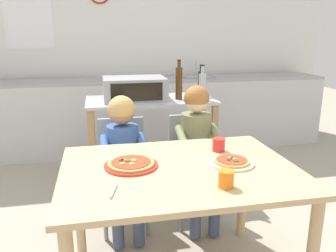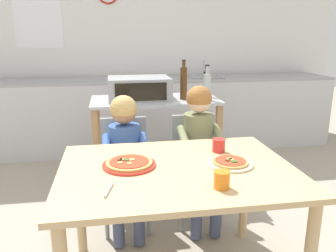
{
  "view_description": "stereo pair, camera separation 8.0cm",
  "coord_description": "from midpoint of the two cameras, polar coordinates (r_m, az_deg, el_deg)",
  "views": [
    {
      "loc": [
        -0.41,
        -1.66,
        1.43
      ],
      "look_at": [
        0.0,
        0.3,
        0.89
      ],
      "focal_mm": 36.57,
      "sensor_mm": 36.0,
      "label": 1
    },
    {
      "loc": [
        -0.33,
        -1.68,
        1.43
      ],
      "look_at": [
        0.0,
        0.3,
        0.89
      ],
      "focal_mm": 36.57,
      "sensor_mm": 36.0,
      "label": 2
    }
  ],
  "objects": [
    {
      "name": "dining_chair_left",
      "position": [
        2.6,
        -8.41,
        -6.47
      ],
      "size": [
        0.36,
        0.36,
        0.81
      ],
      "color": "gray",
      "rests_on": "ground"
    },
    {
      "name": "bottle_squat_spirits",
      "position": [
        3.26,
        4.76,
        7.16
      ],
      "size": [
        0.05,
        0.05,
        0.3
      ],
      "color": "black",
      "rests_on": "kitchen_island_cart"
    },
    {
      "name": "dining_table",
      "position": [
        1.89,
        0.65,
        -9.66
      ],
      "size": [
        1.25,
        0.93,
        0.74
      ],
      "color": "tan",
      "rests_on": "ground"
    },
    {
      "name": "dining_chair_right",
      "position": [
        2.68,
        3.34,
        -5.61
      ],
      "size": [
        0.36,
        0.36,
        0.81
      ],
      "color": "gray",
      "rests_on": "ground"
    },
    {
      "name": "toaster_oven",
      "position": [
        3.1,
        -6.37,
        6.22
      ],
      "size": [
        0.55,
        0.41,
        0.2
      ],
      "color": "#999BA0",
      "rests_on": "kitchen_island_cart"
    },
    {
      "name": "drinking_cup_orange",
      "position": [
        1.62,
        8.25,
        -8.71
      ],
      "size": [
        0.08,
        0.08,
        0.08
      ],
      "primitive_type": "cylinder",
      "color": "orange",
      "rests_on": "dining_table"
    },
    {
      "name": "child_in_olive_shirt",
      "position": [
        2.51,
        4.11,
        -2.44
      ],
      "size": [
        0.32,
        0.42,
        1.05
      ],
      "color": "#424C6B",
      "rests_on": "ground"
    },
    {
      "name": "kitchen_island_cart",
      "position": [
        3.19,
        -3.62,
        -0.42
      ],
      "size": [
        1.15,
        0.57,
        0.85
      ],
      "color": "#B7BABF",
      "rests_on": "ground"
    },
    {
      "name": "drinking_cup_red",
      "position": [
        2.1,
        7.37,
        -3.11
      ],
      "size": [
        0.08,
        0.08,
        0.08
      ],
      "primitive_type": "cylinder",
      "color": "red",
      "rests_on": "dining_table"
    },
    {
      "name": "bottle_tall_green_wine",
      "position": [
        3.07,
        4.99,
        6.72
      ],
      "size": [
        0.07,
        0.07,
        0.31
      ],
      "color": "#ADB7B2",
      "rests_on": "kitchen_island_cart"
    },
    {
      "name": "back_wall_tiled",
      "position": [
        4.62,
        -7.44,
        14.08
      ],
      "size": [
        5.46,
        0.14,
        2.7
      ],
      "color": "white",
      "rests_on": "ground"
    },
    {
      "name": "pizza_plate_red_rimmed",
      "position": [
        1.87,
        -7.41,
        -6.33
      ],
      "size": [
        0.29,
        0.29,
        0.03
      ],
      "color": "red",
      "rests_on": "dining_table"
    },
    {
      "name": "bottle_brown_beer",
      "position": [
        3.09,
        1.09,
        7.28
      ],
      "size": [
        0.06,
        0.06,
        0.35
      ],
      "color": "#4C2D14",
      "rests_on": "kitchen_island_cart"
    },
    {
      "name": "ground_plane",
      "position": [
        3.19,
        -3.91,
        -11.56
      ],
      "size": [
        11.49,
        11.49,
        0.0
      ],
      "primitive_type": "plane",
      "color": "#A89E8C"
    },
    {
      "name": "child_in_blue_striped_shirt",
      "position": [
        2.42,
        -8.38,
        -3.77
      ],
      "size": [
        0.32,
        0.42,
        1.0
      ],
      "color": "#424C6B",
      "rests_on": "ground"
    },
    {
      "name": "kitchen_counter",
      "position": [
        4.32,
        -6.54,
        1.94
      ],
      "size": [
        4.92,
        0.6,
        1.09
      ],
      "color": "silver",
      "rests_on": "ground"
    },
    {
      "name": "serving_spoon",
      "position": [
        1.6,
        -10.48,
        -10.59
      ],
      "size": [
        0.05,
        0.14,
        0.01
      ],
      "primitive_type": "cylinder",
      "rotation": [
        0.0,
        1.57,
        1.32
      ],
      "color": "#B7BABF",
      "rests_on": "dining_table"
    },
    {
      "name": "pizza_plate_cream",
      "position": [
        1.91,
        9.38,
        -5.93
      ],
      "size": [
        0.25,
        0.25,
        0.03
      ],
      "color": "beige",
      "rests_on": "dining_table"
    }
  ]
}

